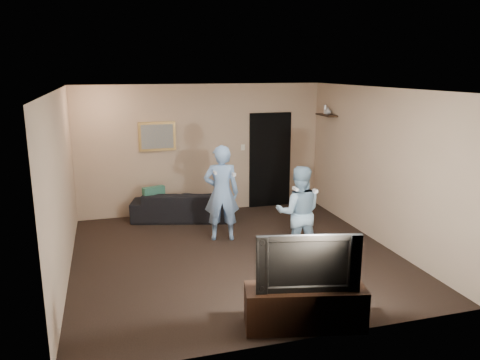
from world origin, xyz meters
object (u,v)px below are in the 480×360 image
object	(u,v)px
television	(307,260)
wii_player_left	(221,193)
sofa	(183,205)
tv_console	(305,307)
wii_player_right	(299,213)

from	to	relation	value
television	wii_player_left	size ratio (longest dim) A/B	0.70
sofa	tv_console	distance (m)	4.38
tv_console	wii_player_right	world-z (taller)	wii_player_right
sofa	wii_player_left	size ratio (longest dim) A/B	1.17
wii_player_right	television	bearing A→B (deg)	-110.73
television	wii_player_right	distance (m)	2.05
wii_player_left	television	bearing A→B (deg)	-85.84
television	wii_player_left	xyz separation A→B (m)	(-0.22, 3.04, 0.00)
wii_player_right	sofa	bearing A→B (deg)	120.37
tv_console	wii_player_left	xyz separation A→B (m)	(-0.22, 3.04, 0.58)
wii_player_left	wii_player_right	bearing A→B (deg)	-49.93
television	wii_player_left	world-z (taller)	wii_player_left
tv_console	wii_player_right	xyz separation A→B (m)	(0.72, 1.91, 0.48)
sofa	television	size ratio (longest dim) A/B	1.68
television	sofa	bearing A→B (deg)	111.74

